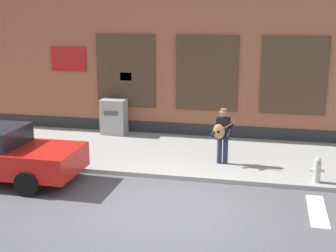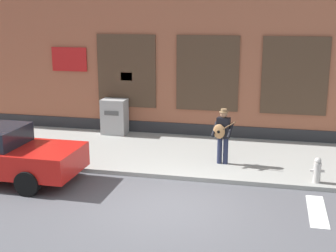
{
  "view_description": "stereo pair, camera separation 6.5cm",
  "coord_description": "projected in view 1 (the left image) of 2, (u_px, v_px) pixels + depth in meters",
  "views": [
    {
      "loc": [
        2.27,
        -10.29,
        4.64
      ],
      "look_at": [
        -0.5,
        2.11,
        1.48
      ],
      "focal_mm": 50.0,
      "sensor_mm": 36.0,
      "label": 1
    },
    {
      "loc": [
        2.33,
        -10.28,
        4.64
      ],
      "look_at": [
        -0.5,
        2.11,
        1.48
      ],
      "focal_mm": 50.0,
      "sensor_mm": 36.0,
      "label": 2
    }
  ],
  "objects": [
    {
      "name": "fire_hydrant",
      "position": [
        317.0,
        170.0,
        12.52
      ],
      "size": [
        0.38,
        0.2,
        0.7
      ],
      "color": "#B2ADA8",
      "rests_on": "sidewalk"
    },
    {
      "name": "ground_plane",
      "position": [
        169.0,
        206.0,
        11.35
      ],
      "size": [
        160.0,
        160.0,
        0.0
      ],
      "primitive_type": "plane",
      "color": "#4C4C51"
    },
    {
      "name": "utility_box",
      "position": [
        114.0,
        117.0,
        17.39
      ],
      "size": [
        0.91,
        0.67,
        1.31
      ],
      "color": "#9E9E9E",
      "rests_on": "sidewalk"
    },
    {
      "name": "sidewalk",
      "position": [
        196.0,
        155.0,
        15.16
      ],
      "size": [
        28.0,
        4.46,
        0.12
      ],
      "color": "gray",
      "rests_on": "ground"
    },
    {
      "name": "busker",
      "position": [
        222.0,
        133.0,
        13.9
      ],
      "size": [
        0.72,
        0.59,
        1.68
      ],
      "color": "#1E233D",
      "rests_on": "sidewalk"
    },
    {
      "name": "building_backdrop",
      "position": [
        215.0,
        28.0,
        18.22
      ],
      "size": [
        28.0,
        4.06,
        7.91
      ],
      "color": "#99563D",
      "rests_on": "ground"
    }
  ]
}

